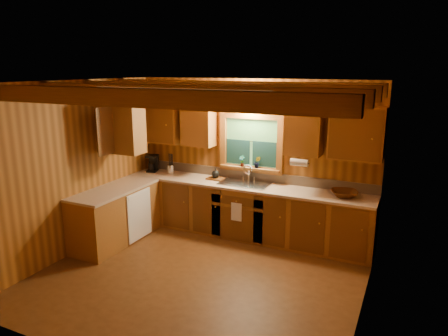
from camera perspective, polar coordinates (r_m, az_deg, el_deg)
name	(u,v)px	position (r m, az deg, el deg)	size (l,w,h in m)	color
room	(198,185)	(5.31, -3.69, -2.39)	(4.20, 4.20, 4.20)	#5B3416
ceiling_beams	(196,91)	(5.10, -3.90, 10.55)	(4.20, 2.54, 0.18)	brown
base_cabinets	(210,212)	(6.87, -2.01, -6.17)	(4.20, 2.22, 0.86)	brown
countertop	(210,186)	(6.73, -1.92, -2.57)	(4.20, 2.24, 0.04)	tan
backsplash	(251,175)	(7.04, 3.77, -1.02)	(4.20, 0.02, 0.16)	tan
dishwasher_panel	(139,215)	(6.89, -11.64, -6.42)	(0.02, 0.60, 0.80)	white
upper_cabinets	(209,127)	(6.68, -2.11, 5.73)	(4.19, 1.77, 0.78)	brown
window	(251,144)	(6.90, 3.79, 3.35)	(1.12, 0.08, 1.00)	brown
window_sill	(250,168)	(6.94, 3.59, -0.03)	(1.06, 0.14, 0.04)	brown
wall_sconce	(249,106)	(6.70, 3.49, 8.53)	(0.45, 0.21, 0.17)	black
paper_towel_roll	(299,163)	(6.34, 10.39, 0.75)	(0.11, 0.11, 0.27)	white
dish_towel	(236,212)	(6.63, 1.73, -6.11)	(0.18, 0.01, 0.30)	white
sink	(245,187)	(6.82, 2.88, -2.58)	(0.82, 0.48, 0.43)	silver
coffee_maker	(153,163)	(7.72, -9.85, 0.68)	(0.17, 0.22, 0.31)	black
utensil_crock	(171,169)	(7.49, -7.41, -0.10)	(0.13, 0.13, 0.37)	silver
cutting_board	(215,179)	(7.08, -1.19, -1.48)	(0.28, 0.20, 0.03)	brown
teakettle	(215,174)	(7.06, -1.19, -0.85)	(0.13, 0.13, 0.17)	black
wicker_basket	(344,194)	(6.38, 16.34, -3.43)	(0.39, 0.39, 0.10)	#48230C
potted_plant_left	(242,161)	(6.95, 2.51, 0.98)	(0.10, 0.07, 0.19)	brown
potted_plant_right	(257,162)	(6.87, 4.63, 0.83)	(0.11, 0.09, 0.20)	brown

